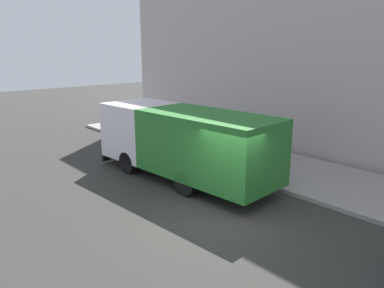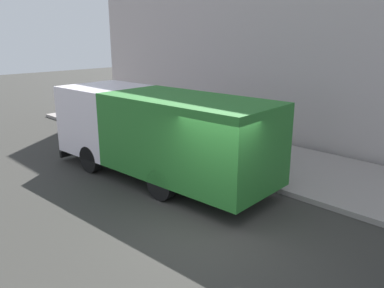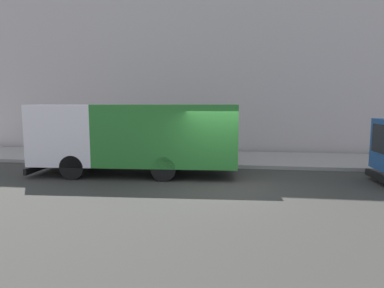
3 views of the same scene
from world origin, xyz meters
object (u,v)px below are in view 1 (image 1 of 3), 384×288
(pedestrian_standing, at_px, (205,133))
(street_sign_post, at_px, (230,136))
(pedestrian_walking, at_px, (248,139))
(traffic_cone_orange, at_px, (156,138))
(large_utility_truck, at_px, (183,140))

(pedestrian_standing, bearing_deg, street_sign_post, -161.71)
(pedestrian_walking, xyz_separation_m, traffic_cone_orange, (-1.44, 4.79, -0.58))
(large_utility_truck, height_order, pedestrian_standing, large_utility_truck)
(large_utility_truck, distance_m, pedestrian_standing, 3.79)
(large_utility_truck, relative_size, traffic_cone_orange, 11.08)
(large_utility_truck, relative_size, street_sign_post, 3.55)
(large_utility_truck, height_order, street_sign_post, large_utility_truck)
(pedestrian_standing, xyz_separation_m, street_sign_post, (-1.04, -2.53, 0.46))
(pedestrian_walking, bearing_deg, large_utility_truck, -130.03)
(pedestrian_standing, relative_size, traffic_cone_orange, 2.31)
(large_utility_truck, distance_m, traffic_cone_orange, 5.09)
(pedestrian_standing, distance_m, traffic_cone_orange, 2.74)
(large_utility_truck, xyz_separation_m, street_sign_post, (2.09, -0.46, -0.07))
(large_utility_truck, height_order, pedestrian_walking, large_utility_truck)
(pedestrian_standing, relative_size, street_sign_post, 0.74)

